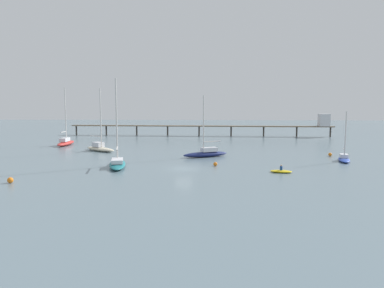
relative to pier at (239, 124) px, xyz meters
name	(u,v)px	position (x,y,z in m)	size (l,w,h in m)	color
ground_plane	(184,168)	(-12.72, -58.99, -3.77)	(400.00, 400.00, 0.00)	slate
pier	(239,124)	(0.00, 0.00, 0.00)	(84.27, 5.51, 7.17)	brown
sailboat_teal	(117,162)	(-23.18, -58.00, -3.06)	(4.78, 10.17, 13.62)	#1E727A
sailboat_navy	(206,153)	(-9.59, -46.51, -3.01)	(8.92, 5.98, 11.37)	navy
sailboat_blue	(344,158)	(14.14, -50.36, -3.21)	(3.27, 6.33, 8.52)	#2D4CB7
sailboat_red	(66,142)	(-43.98, -29.26, -2.90)	(2.83, 9.69, 13.97)	red
sailboat_cream	(100,147)	(-32.19, -39.29, -2.98)	(8.59, 7.37, 13.16)	beige
dinghy_yellow	(281,171)	(1.32, -61.40, -3.57)	(3.26, 1.93, 1.14)	yellow
mooring_buoy_near	(215,164)	(-7.95, -56.51, -3.46)	(0.63, 0.63, 0.63)	orange
mooring_buoy_inner	(10,180)	(-33.04, -70.24, -3.42)	(0.71, 0.71, 0.71)	orange
mooring_buoy_outer	(330,154)	(13.84, -44.29, -3.44)	(0.66, 0.66, 0.66)	orange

